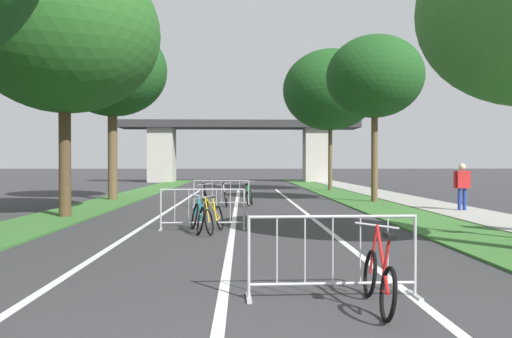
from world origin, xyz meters
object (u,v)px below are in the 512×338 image
object	(u,v)px
crowd_barrier_nearest	(333,257)
bicycle_red_3	(379,279)
tree_right_pine_far	(375,77)
tree_left_oak_near	(112,71)
bicycle_black_5	(205,199)
crowd_barrier_third	(221,194)
pedestrian_in_red_jacket	(462,183)
tree_left_maple_mid	(64,33)
tree_right_oak_mid	(330,90)
bicycle_green_1	(249,197)
bicycle_yellow_4	(214,218)
crowd_barrier_second	(203,209)
bicycle_teal_2	(198,217)
bicycle_silver_0	(225,197)

from	to	relation	value
crowd_barrier_nearest	bicycle_red_3	size ratio (longest dim) A/B	1.38
tree_right_pine_far	crowd_barrier_nearest	bearing A→B (deg)	-107.18
tree_left_oak_near	bicycle_black_5	xyz separation A→B (m)	(4.56, -4.16, -5.56)
crowd_barrier_third	pedestrian_in_red_jacket	size ratio (longest dim) A/B	1.30
tree_left_oak_near	crowd_barrier_third	bearing A→B (deg)	-34.81
tree_left_maple_mid	bicycle_black_5	bearing A→B (deg)	35.50
tree_right_oak_mid	bicycle_green_1	distance (m)	12.88
tree_left_oak_near	pedestrian_in_red_jacket	distance (m)	15.54
bicycle_red_3	bicycle_yellow_4	world-z (taller)	bicycle_red_3
crowd_barrier_second	bicycle_red_3	world-z (taller)	crowd_barrier_second
crowd_barrier_nearest	bicycle_red_3	bearing A→B (deg)	-45.72
bicycle_yellow_4	crowd_barrier_third	bearing A→B (deg)	-77.60
bicycle_black_5	crowd_barrier_second	bearing A→B (deg)	85.19
crowd_barrier_third	bicycle_teal_2	size ratio (longest dim) A/B	1.27
bicycle_green_1	pedestrian_in_red_jacket	xyz separation A→B (m)	(7.34, -2.67, 0.67)
tree_right_oak_mid	crowd_barrier_third	world-z (taller)	tree_right_oak_mid
crowd_barrier_third	bicycle_green_1	xyz separation A→B (m)	(1.09, 0.41, -0.15)
tree_left_oak_near	pedestrian_in_red_jacket	world-z (taller)	tree_left_oak_near
bicycle_yellow_4	bicycle_black_5	size ratio (longest dim) A/B	0.94
bicycle_silver_0	bicycle_red_3	xyz separation A→B (m)	(2.27, -13.64, -0.01)
tree_right_pine_far	bicycle_black_5	size ratio (longest dim) A/B	4.21
tree_left_maple_mid	tree_right_pine_far	bearing A→B (deg)	26.40
bicycle_red_3	crowd_barrier_second	bearing A→B (deg)	114.69
pedestrian_in_red_jacket	bicycle_silver_0	bearing A→B (deg)	157.61
tree_right_oak_mid	tree_left_oak_near	bearing A→B (deg)	-147.70
tree_left_maple_mid	crowd_barrier_nearest	size ratio (longest dim) A/B	3.76
crowd_barrier_second	crowd_barrier_third	distance (m)	6.40
crowd_barrier_third	bicycle_black_5	size ratio (longest dim) A/B	1.29
tree_right_oak_mid	bicycle_red_3	world-z (taller)	tree_right_oak_mid
crowd_barrier_third	tree_right_oak_mid	bearing A→B (deg)	59.98
crowd_barrier_third	tree_left_oak_near	bearing A→B (deg)	145.19
bicycle_teal_2	tree_right_pine_far	bearing A→B (deg)	39.25
crowd_barrier_second	bicycle_green_1	world-z (taller)	crowd_barrier_second
tree_right_oak_mid	bicycle_teal_2	size ratio (longest dim) A/B	4.98
bicycle_red_3	bicycle_black_5	world-z (taller)	bicycle_black_5
bicycle_black_5	pedestrian_in_red_jacket	xyz separation A→B (m)	(9.00, -1.66, 0.66)
tree_right_oak_mid	bicycle_black_5	bearing A→B (deg)	-120.85
tree_left_maple_mid	bicycle_green_1	bearing A→B (deg)	34.35
bicycle_black_5	pedestrian_in_red_jacket	distance (m)	9.17
tree_right_pine_far	pedestrian_in_red_jacket	xyz separation A→B (m)	(1.89, -4.28, -4.40)
pedestrian_in_red_jacket	crowd_barrier_nearest	bearing A→B (deg)	-126.32
crowd_barrier_third	pedestrian_in_red_jacket	xyz separation A→B (m)	(8.43, -2.25, 0.52)
tree_right_oak_mid	bicycle_yellow_4	bearing A→B (deg)	-108.96
crowd_barrier_third	bicycle_green_1	size ratio (longest dim) A/B	1.27
bicycle_yellow_4	pedestrian_in_red_jacket	size ratio (longest dim) A/B	0.95
crowd_barrier_second	bicycle_silver_0	world-z (taller)	crowd_barrier_second
crowd_barrier_nearest	bicycle_black_5	world-z (taller)	crowd_barrier_nearest
tree_right_pine_far	bicycle_teal_2	bearing A→B (deg)	-127.58
crowd_barrier_second	bicycle_red_3	bearing A→B (deg)	-69.10
tree_right_oak_mid	bicycle_green_1	size ratio (longest dim) A/B	4.97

